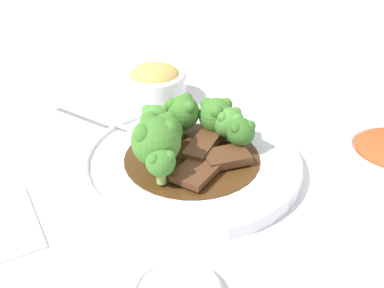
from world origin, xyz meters
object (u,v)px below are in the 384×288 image
(beef_strip_1, at_px, (226,157))
(side_bowl_appetizer, at_px, (155,83))
(broccoli_floret_4, at_px, (154,139))
(broccoli_floret_5, at_px, (155,119))
(beef_strip_2, at_px, (201,144))
(broccoli_floret_3, at_px, (230,123))
(broccoli_floret_1, at_px, (241,131))
(main_plate, at_px, (192,161))
(broccoli_floret_0, at_px, (165,131))
(broccoli_floret_2, at_px, (216,115))
(broccoli_floret_7, at_px, (161,162))
(serving_spoon, at_px, (136,130))
(broccoli_floret_6, at_px, (182,112))
(beef_strip_0, at_px, (199,169))

(beef_strip_1, height_order, side_bowl_appetizer, side_bowl_appetizer)
(broccoli_floret_4, bearing_deg, broccoli_floret_5, 144.88)
(beef_strip_2, height_order, broccoli_floret_5, broccoli_floret_5)
(broccoli_floret_3, height_order, side_bowl_appetizer, broccoli_floret_3)
(broccoli_floret_1, bearing_deg, broccoli_floret_4, -105.28)
(broccoli_floret_1, bearing_deg, side_bowl_appetizer, 175.70)
(main_plate, distance_m, beef_strip_1, 0.04)
(broccoli_floret_0, distance_m, broccoli_floret_2, 0.08)
(broccoli_floret_4, height_order, broccoli_floret_7, broccoli_floret_4)
(broccoli_floret_5, height_order, broccoli_floret_7, same)
(beef_strip_1, xyz_separation_m, serving_spoon, (-0.12, -0.05, 0.00))
(serving_spoon, bearing_deg, broccoli_floret_6, 57.18)
(side_bowl_appetizer, bearing_deg, broccoli_floret_1, -4.30)
(beef_strip_1, relative_size, broccoli_floret_6, 1.21)
(broccoli_floret_5, height_order, side_bowl_appetizer, broccoli_floret_5)
(broccoli_floret_5, distance_m, side_bowl_appetizer, 0.15)
(beef_strip_0, bearing_deg, side_bowl_appetizer, 158.24)
(beef_strip_0, relative_size, broccoli_floret_2, 1.59)
(broccoli_floret_2, bearing_deg, serving_spoon, -126.91)
(side_bowl_appetizer, bearing_deg, broccoli_floret_0, -30.21)
(broccoli_floret_2, distance_m, broccoli_floret_5, 0.08)
(broccoli_floret_7, xyz_separation_m, serving_spoon, (-0.11, 0.03, -0.02))
(broccoli_floret_1, height_order, broccoli_floret_3, broccoli_floret_3)
(broccoli_floret_0, bearing_deg, beef_strip_0, 6.90)
(main_plate, height_order, side_bowl_appetizer, side_bowl_appetizer)
(broccoli_floret_0, bearing_deg, side_bowl_appetizer, 149.79)
(broccoli_floret_2, xyz_separation_m, serving_spoon, (-0.06, -0.08, -0.02))
(broccoli_floret_2, height_order, side_bowl_appetizer, broccoli_floret_2)
(beef_strip_1, height_order, broccoli_floret_1, broccoli_floret_1)
(beef_strip_2, relative_size, broccoli_floret_6, 1.45)
(main_plate, xyz_separation_m, broccoli_floret_2, (-0.02, 0.06, 0.04))
(main_plate, bearing_deg, beef_strip_1, 34.32)
(broccoli_floret_3, bearing_deg, broccoli_floret_0, -107.57)
(broccoli_floret_1, height_order, broccoli_floret_6, broccoli_floret_6)
(broccoli_floret_1, xyz_separation_m, broccoli_floret_7, (-0.00, -0.12, 0.00))
(broccoli_floret_6, relative_size, broccoli_floret_7, 1.17)
(serving_spoon, bearing_deg, broccoli_floret_0, 4.17)
(beef_strip_0, bearing_deg, main_plate, 155.13)
(beef_strip_0, height_order, broccoli_floret_2, broccoli_floret_2)
(beef_strip_1, height_order, broccoli_floret_6, broccoli_floret_6)
(broccoli_floret_0, bearing_deg, broccoli_floret_6, 120.45)
(broccoli_floret_0, xyz_separation_m, serving_spoon, (-0.06, -0.00, -0.02))
(serving_spoon, bearing_deg, beef_strip_2, 28.98)
(broccoli_floret_0, bearing_deg, broccoli_floret_4, -56.16)
(beef_strip_1, xyz_separation_m, broccoli_floret_5, (-0.10, -0.03, 0.02))
(broccoli_floret_5, bearing_deg, broccoli_floret_0, -17.30)
(broccoli_floret_1, relative_size, side_bowl_appetizer, 0.42)
(broccoli_floret_0, bearing_deg, main_plate, 43.68)
(broccoli_floret_0, bearing_deg, beef_strip_2, 64.26)
(broccoli_floret_0, distance_m, broccoli_floret_5, 0.04)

